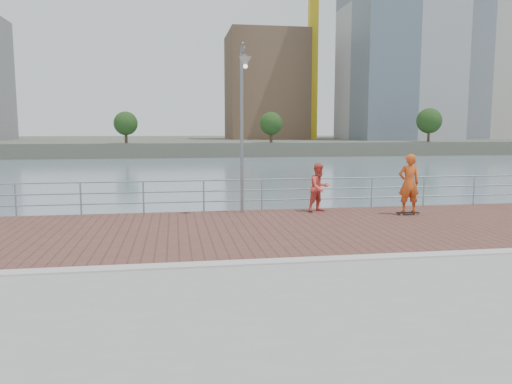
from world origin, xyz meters
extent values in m
plane|color=slate|center=(0.00, 0.00, -2.00)|extent=(400.00, 400.00, 0.00)
cube|color=brown|center=(0.00, 3.60, 0.01)|extent=(40.00, 6.80, 0.02)
cube|color=#B7B5AD|center=(0.00, 0.00, 0.03)|extent=(40.00, 0.40, 0.06)
cube|color=#4C5142|center=(0.00, 122.50, -0.75)|extent=(320.00, 95.00, 2.50)
cylinder|color=#8C9EA8|center=(-7.18, 7.00, 0.55)|extent=(0.06, 0.06, 1.10)
cylinder|color=#8C9EA8|center=(-5.13, 7.00, 0.55)|extent=(0.06, 0.06, 1.10)
cylinder|color=#8C9EA8|center=(-3.08, 7.00, 0.55)|extent=(0.06, 0.06, 1.10)
cylinder|color=#8C9EA8|center=(-1.03, 7.00, 0.55)|extent=(0.06, 0.06, 1.10)
cylinder|color=#8C9EA8|center=(1.03, 7.00, 0.55)|extent=(0.06, 0.06, 1.10)
cylinder|color=#8C9EA8|center=(3.08, 7.00, 0.55)|extent=(0.06, 0.06, 1.10)
cylinder|color=#8C9EA8|center=(5.13, 7.00, 0.55)|extent=(0.06, 0.06, 1.10)
cylinder|color=#8C9EA8|center=(7.18, 7.00, 0.55)|extent=(0.06, 0.06, 1.10)
cylinder|color=#8C9EA8|center=(9.24, 7.00, 0.55)|extent=(0.06, 0.06, 1.10)
cylinder|color=#8C9EA8|center=(0.00, 7.00, 1.10)|extent=(39.00, 0.05, 0.05)
cylinder|color=#8C9EA8|center=(0.00, 7.00, 0.73)|extent=(39.00, 0.05, 0.05)
cylinder|color=#8C9EA8|center=(0.00, 7.00, 0.36)|extent=(39.00, 0.05, 0.05)
cylinder|color=slate|center=(0.25, 6.50, 2.68)|extent=(0.11, 0.11, 5.37)
cylinder|color=slate|center=(0.25, 6.05, 5.37)|extent=(0.06, 0.89, 0.06)
cone|color=#B2B2AD|center=(0.25, 5.61, 5.19)|extent=(0.39, 0.39, 0.31)
cube|color=black|center=(5.67, 5.16, 0.09)|extent=(0.77, 0.27, 0.03)
cylinder|color=beige|center=(5.42, 5.11, 0.05)|extent=(0.06, 0.04, 0.06)
cylinder|color=beige|center=(5.90, 5.07, 0.05)|extent=(0.06, 0.04, 0.06)
cylinder|color=beige|center=(5.43, 5.25, 0.05)|extent=(0.06, 0.04, 0.06)
cylinder|color=beige|center=(5.91, 5.20, 0.05)|extent=(0.06, 0.04, 0.06)
imported|color=#D2511C|center=(5.67, 5.16, 1.08)|extent=(0.75, 0.54, 1.95)
imported|color=#E54C43|center=(2.92, 6.28, 0.86)|extent=(1.01, 0.92, 1.68)
cube|color=gold|center=(30.00, 104.00, 25.50)|extent=(2.00, 2.00, 50.00)
cube|color=brown|center=(20.00, 110.00, 13.01)|extent=(18.00, 18.00, 25.03)
cube|color=#9E9EA3|center=(48.00, 98.00, 30.72)|extent=(22.00, 22.00, 60.44)
cube|color=#B2ADA3|center=(72.00, 108.00, 32.32)|extent=(20.00, 20.00, 63.63)
cylinder|color=#473323|center=(-10.00, 77.00, 2.06)|extent=(0.50, 0.50, 3.11)
sphere|color=#193814|center=(-10.00, 77.00, 3.83)|extent=(4.00, 4.00, 4.00)
cylinder|color=#473323|center=(15.00, 77.00, 2.07)|extent=(0.50, 0.50, 3.14)
sphere|color=#193814|center=(15.00, 77.00, 3.86)|extent=(4.03, 4.03, 4.03)
cylinder|color=#473323|center=(45.00, 77.00, 2.32)|extent=(0.50, 0.50, 3.64)
sphere|color=#193814|center=(45.00, 77.00, 4.40)|extent=(4.68, 4.68, 4.68)
camera|label=1|loc=(-2.01, -10.26, 2.87)|focal=35.00mm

